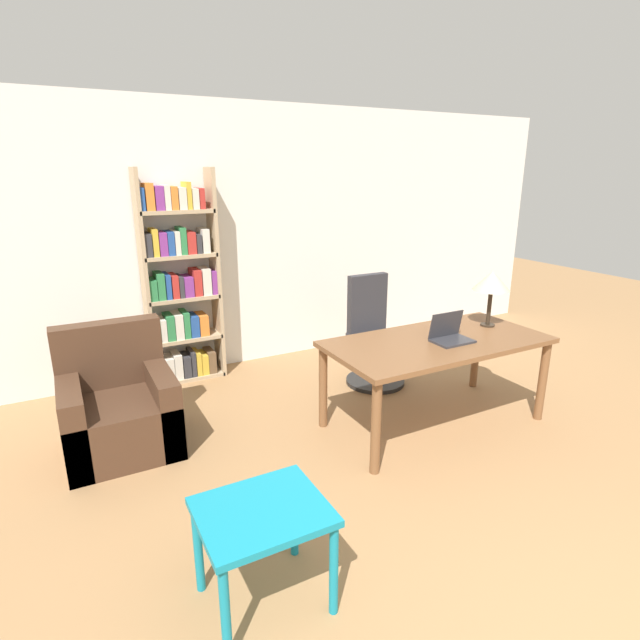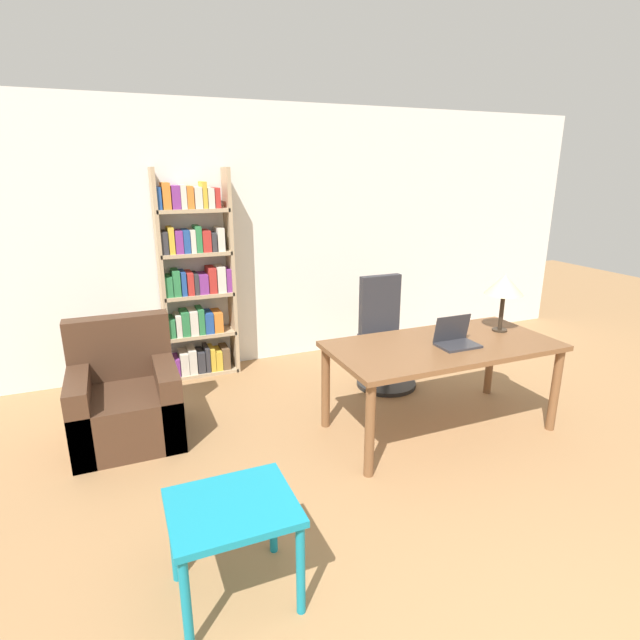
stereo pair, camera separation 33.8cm
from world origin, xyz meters
The scene contains 8 objects.
wall_back centered at (0.00, 4.53, 1.35)m, with size 8.00×0.06×2.70m.
desk centered at (0.79, 2.43, 0.65)m, with size 1.80×0.88×0.74m.
laptop centered at (0.86, 2.36, 0.79)m, with size 0.32×0.22×0.23m.
table_lamp centered at (1.43, 2.51, 1.13)m, with size 0.32×0.32×0.49m.
office_chair centered at (0.83, 3.39, 0.45)m, with size 0.58×0.58×1.07m.
side_table_blue centered at (-1.14, 1.39, 0.45)m, with size 0.60×0.51×0.53m.
armchair centered at (-1.56, 3.25, 0.30)m, with size 0.79×0.77×0.93m.
bookshelf centered at (-0.80, 4.34, 0.96)m, with size 0.72×0.28×2.07m.
Camera 1 is at (-1.83, -0.47, 2.05)m, focal length 28.00 mm.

